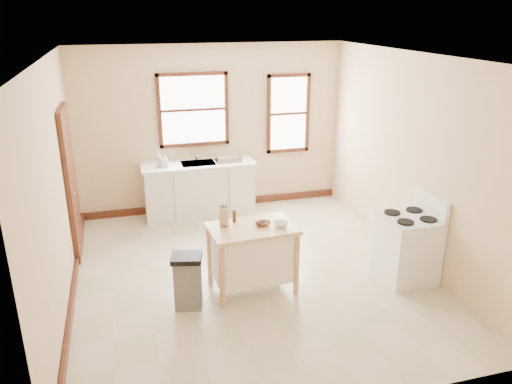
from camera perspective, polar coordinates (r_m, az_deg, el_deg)
floor at (r=6.71m, az=-0.70°, el=-9.33°), size 5.00×5.00×0.00m
ceiling at (r=5.86m, az=-0.82°, el=15.23°), size 5.00×5.00×0.00m
wall_back at (r=8.50m, az=-5.08°, el=7.14°), size 4.50×0.04×2.80m
wall_left at (r=6.01m, az=-21.97°, el=0.19°), size 0.04×5.00×2.80m
wall_right at (r=7.03m, az=17.30°, el=3.53°), size 0.04×5.00×2.80m
window_main at (r=8.36m, az=-7.17°, el=9.30°), size 1.17×0.06×1.22m
window_side at (r=8.78m, az=3.71°, el=8.93°), size 0.77×0.06×1.37m
door_left at (r=7.35m, az=-20.38°, el=0.99°), size 0.06×0.90×2.10m
baseboard_back at (r=8.87m, az=-4.78°, el=-1.36°), size 4.50×0.04×0.12m
baseboard_left at (r=6.56m, az=-20.17°, el=-10.86°), size 0.04×5.00×0.12m
sink_counter at (r=8.43m, az=-6.51°, el=0.32°), size 1.86×0.62×0.92m
faucet at (r=8.43m, az=-6.86°, el=4.37°), size 0.03×0.03×0.22m
soap_bottle_a at (r=8.18m, az=-11.04°, el=3.71°), size 0.12×0.12×0.24m
soap_bottle_b at (r=8.14m, az=-10.38°, el=3.52°), size 0.10×0.10×0.20m
dish_rack at (r=8.30m, az=-3.19°, el=3.83°), size 0.47×0.38×0.11m
kitchen_island at (r=6.19m, az=-0.41°, el=-7.58°), size 1.09×0.74×0.85m
knife_block at (r=6.01m, az=-3.67°, el=-2.92°), size 0.13×0.13×0.20m
pepper_grinder at (r=6.11m, az=-2.50°, el=-2.77°), size 0.04×0.04×0.15m
bowl_a at (r=6.02m, az=0.58°, el=-3.69°), size 0.16×0.16×0.04m
bowl_b at (r=6.04m, az=0.92°, el=-3.59°), size 0.20×0.20×0.04m
bowl_c at (r=6.01m, az=2.86°, el=-3.67°), size 0.18×0.18×0.05m
trash_bin at (r=5.93m, az=-7.80°, el=-10.07°), size 0.40×0.36×0.67m
gas_stove at (r=6.67m, az=16.92°, el=-5.02°), size 0.69×0.70×1.13m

